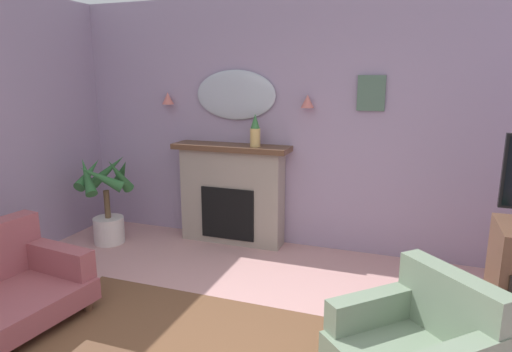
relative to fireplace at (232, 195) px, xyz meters
name	(u,v)px	position (x,y,z in m)	size (l,w,h in m)	color
wall_back	(303,125)	(0.78, 0.22, 0.82)	(6.45, 0.10, 2.78)	#9E8CA8
fireplace	(232,195)	(0.00, 0.00, 0.00)	(1.36, 0.36, 1.16)	gray
mantel_vase_left	(255,131)	(0.30, -0.03, 0.76)	(0.11, 0.11, 0.36)	tan
wall_mirror	(235,95)	(0.00, 0.14, 1.14)	(0.96, 0.06, 0.56)	#B2BCC6
wall_sconce_left	(168,98)	(-0.85, 0.09, 1.09)	(0.14, 0.14, 0.14)	#D17066
wall_sconce_right	(308,101)	(0.85, 0.09, 1.09)	(0.14, 0.14, 0.14)	#D17066
framed_picture	(371,93)	(1.50, 0.15, 1.18)	(0.28, 0.03, 0.36)	#4C6B56
armchair_near_fireplace	(420,339)	(2.08, -1.88, -0.27)	(1.15, 1.15, 0.71)	gray
potted_plant_corner_palm	(106,198)	(-1.35, -0.53, -0.03)	(0.68, 0.70, 1.06)	silver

